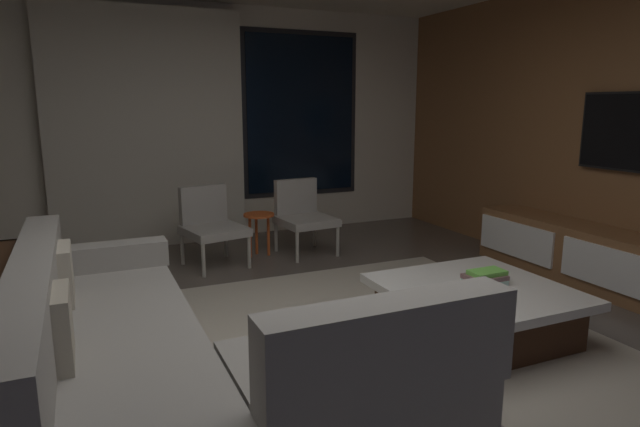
{
  "coord_description": "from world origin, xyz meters",
  "views": [
    {
      "loc": [
        -1.25,
        -2.72,
        1.57
      ],
      "look_at": [
        0.21,
        0.55,
        0.85
      ],
      "focal_mm": 30.27,
      "sensor_mm": 36.0,
      "label": 1
    }
  ],
  "objects_px": {
    "sectional_couch": "(169,362)",
    "book_stack_on_coffee_table": "(485,277)",
    "media_console": "(635,271)",
    "accent_chair_by_curtain": "(210,222)",
    "side_stool": "(259,221)",
    "accent_chair_near_window": "(302,213)",
    "coffee_table": "(475,311)"
  },
  "relations": [
    {
      "from": "media_console",
      "to": "coffee_table",
      "type": "bearing_deg",
      "value": -179.1
    },
    {
      "from": "accent_chair_by_curtain",
      "to": "media_console",
      "type": "xyz_separation_m",
      "value": [
        2.9,
        -2.42,
        -0.18
      ]
    },
    {
      "from": "side_stool",
      "to": "media_console",
      "type": "bearing_deg",
      "value": -46.62
    },
    {
      "from": "book_stack_on_coffee_table",
      "to": "accent_chair_by_curtain",
      "type": "distance_m",
      "value": 2.77
    },
    {
      "from": "side_stool",
      "to": "book_stack_on_coffee_table",
      "type": "bearing_deg",
      "value": -71.5
    },
    {
      "from": "sectional_couch",
      "to": "side_stool",
      "type": "height_order",
      "value": "sectional_couch"
    },
    {
      "from": "accent_chair_near_window",
      "to": "accent_chair_by_curtain",
      "type": "height_order",
      "value": "same"
    },
    {
      "from": "sectional_couch",
      "to": "book_stack_on_coffee_table",
      "type": "bearing_deg",
      "value": 4.1
    },
    {
      "from": "book_stack_on_coffee_table",
      "to": "side_stool",
      "type": "xyz_separation_m",
      "value": [
        -0.84,
        2.5,
        -0.03
      ]
    },
    {
      "from": "book_stack_on_coffee_table",
      "to": "accent_chair_by_curtain",
      "type": "xyz_separation_m",
      "value": [
        -1.36,
        2.41,
        0.03
      ]
    },
    {
      "from": "accent_chair_by_curtain",
      "to": "coffee_table",
      "type": "bearing_deg",
      "value": -62.77
    },
    {
      "from": "sectional_couch",
      "to": "coffee_table",
      "type": "xyz_separation_m",
      "value": [
        2.06,
        0.12,
        -0.1
      ]
    },
    {
      "from": "sectional_couch",
      "to": "book_stack_on_coffee_table",
      "type": "relative_size",
      "value": 9.04
    },
    {
      "from": "accent_chair_by_curtain",
      "to": "side_stool",
      "type": "xyz_separation_m",
      "value": [
        0.53,
        0.09,
        -0.06
      ]
    },
    {
      "from": "sectional_couch",
      "to": "book_stack_on_coffee_table",
      "type": "xyz_separation_m",
      "value": [
        2.16,
        0.16,
        0.11
      ]
    },
    {
      "from": "sectional_couch",
      "to": "side_stool",
      "type": "relative_size",
      "value": 5.43
    },
    {
      "from": "book_stack_on_coffee_table",
      "to": "coffee_table",
      "type": "bearing_deg",
      "value": -162.28
    },
    {
      "from": "coffee_table",
      "to": "accent_chair_near_window",
      "type": "distance_m",
      "value": 2.53
    },
    {
      "from": "accent_chair_by_curtain",
      "to": "side_stool",
      "type": "height_order",
      "value": "accent_chair_by_curtain"
    },
    {
      "from": "media_console",
      "to": "accent_chair_by_curtain",
      "type": "bearing_deg",
      "value": 140.14
    },
    {
      "from": "sectional_couch",
      "to": "accent_chair_near_window",
      "type": "distance_m",
      "value": 3.19
    },
    {
      "from": "sectional_couch",
      "to": "accent_chair_near_window",
      "type": "relative_size",
      "value": 3.21
    },
    {
      "from": "accent_chair_near_window",
      "to": "accent_chair_by_curtain",
      "type": "xyz_separation_m",
      "value": [
        -1.01,
        -0.06,
        0.0
      ]
    },
    {
      "from": "coffee_table",
      "to": "side_stool",
      "type": "distance_m",
      "value": 2.64
    },
    {
      "from": "media_console",
      "to": "accent_chair_near_window",
      "type": "bearing_deg",
      "value": 127.29
    },
    {
      "from": "book_stack_on_coffee_table",
      "to": "media_console",
      "type": "bearing_deg",
      "value": -0.28
    },
    {
      "from": "accent_chair_by_curtain",
      "to": "book_stack_on_coffee_table",
      "type": "bearing_deg",
      "value": -60.53
    },
    {
      "from": "accent_chair_near_window",
      "to": "media_console",
      "type": "xyz_separation_m",
      "value": [
        1.89,
        -2.48,
        -0.18
      ]
    },
    {
      "from": "accent_chair_near_window",
      "to": "side_stool",
      "type": "xyz_separation_m",
      "value": [
        -0.48,
        0.03,
        -0.06
      ]
    },
    {
      "from": "sectional_couch",
      "to": "media_console",
      "type": "height_order",
      "value": "sectional_couch"
    },
    {
      "from": "book_stack_on_coffee_table",
      "to": "side_stool",
      "type": "distance_m",
      "value": 2.64
    },
    {
      "from": "accent_chair_near_window",
      "to": "accent_chair_by_curtain",
      "type": "distance_m",
      "value": 1.01
    }
  ]
}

